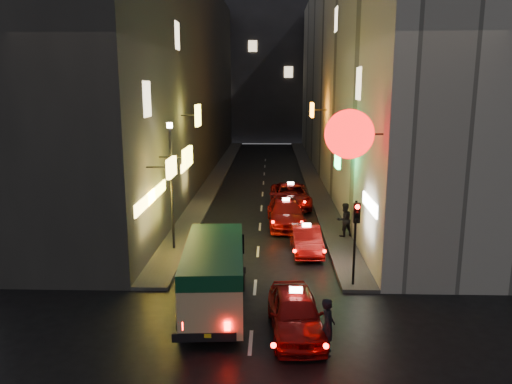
# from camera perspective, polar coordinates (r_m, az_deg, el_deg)

# --- Properties ---
(building_left) EXTENTS (7.53, 52.00, 18.00)m
(building_left) POSITION_cam_1_polar(r_m,az_deg,el_deg) (45.47, -9.44, 13.02)
(building_left) COLOR #33312E
(building_left) RESTS_ON ground
(building_right) EXTENTS (8.28, 52.00, 18.00)m
(building_right) POSITION_cam_1_polar(r_m,az_deg,el_deg) (45.25, 11.41, 12.95)
(building_right) COLOR #B1ADA3
(building_right) RESTS_ON ground
(building_far) EXTENTS (30.00, 10.00, 22.00)m
(building_far) POSITION_cam_1_polar(r_m,az_deg,el_deg) (76.70, 1.30, 14.19)
(building_far) COLOR #35353A
(building_far) RESTS_ON ground
(sidewalk_left) EXTENTS (1.50, 52.00, 0.15)m
(sidewalk_left) POSITION_cam_1_polar(r_m,az_deg,el_deg) (45.61, -4.43, 1.87)
(sidewalk_left) COLOR #42403D
(sidewalk_left) RESTS_ON ground
(sidewalk_right) EXTENTS (1.50, 52.00, 0.15)m
(sidewalk_right) POSITION_cam_1_polar(r_m,az_deg,el_deg) (45.50, 6.28, 1.81)
(sidewalk_right) COLOR #42403D
(sidewalk_right) RESTS_ON ground
(minibus) EXTENTS (2.42, 5.96, 2.51)m
(minibus) POSITION_cam_1_polar(r_m,az_deg,el_deg) (18.22, -4.80, -8.88)
(minibus) COLOR #CFB781
(minibus) RESTS_ON ground
(taxi_near) EXTENTS (2.55, 5.42, 1.85)m
(taxi_near) POSITION_cam_1_polar(r_m,az_deg,el_deg) (16.98, 4.55, -13.23)
(taxi_near) COLOR maroon
(taxi_near) RESTS_ON ground
(taxi_second) EXTENTS (2.13, 4.84, 1.69)m
(taxi_second) POSITION_cam_1_polar(r_m,az_deg,el_deg) (24.83, 5.76, -5.18)
(taxi_second) COLOR maroon
(taxi_second) RESTS_ON ground
(taxi_third) EXTENTS (2.50, 5.60, 1.92)m
(taxi_third) POSITION_cam_1_polar(r_m,az_deg,el_deg) (29.37, 3.44, -2.20)
(taxi_third) COLOR maroon
(taxi_third) RESTS_ON ground
(taxi_far) EXTENTS (2.57, 5.73, 1.96)m
(taxi_far) POSITION_cam_1_polar(r_m,az_deg,el_deg) (34.05, 3.97, -0.19)
(taxi_far) COLOR maroon
(taxi_far) RESTS_ON ground
(pedestrian_crossing) EXTENTS (0.46, 0.69, 2.05)m
(pedestrian_crossing) POSITION_cam_1_polar(r_m,az_deg,el_deg) (15.82, 8.23, -14.57)
(pedestrian_crossing) COLOR black
(pedestrian_crossing) RESTS_ON ground
(pedestrian_sidewalk) EXTENTS (0.91, 0.77, 2.07)m
(pedestrian_sidewalk) POSITION_cam_1_polar(r_m,az_deg,el_deg) (27.11, 10.06, -2.89)
(pedestrian_sidewalk) COLOR black
(pedestrian_sidewalk) RESTS_ON sidewalk_right
(traffic_light) EXTENTS (0.26, 0.43, 3.50)m
(traffic_light) POSITION_cam_1_polar(r_m,az_deg,el_deg) (20.14, 11.36, -3.73)
(traffic_light) COLOR black
(traffic_light) RESTS_ON sidewalk_right
(lamp_post) EXTENTS (0.28, 0.28, 6.22)m
(lamp_post) POSITION_cam_1_polar(r_m,az_deg,el_deg) (24.52, -9.64, 1.62)
(lamp_post) COLOR black
(lamp_post) RESTS_ON sidewalk_left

